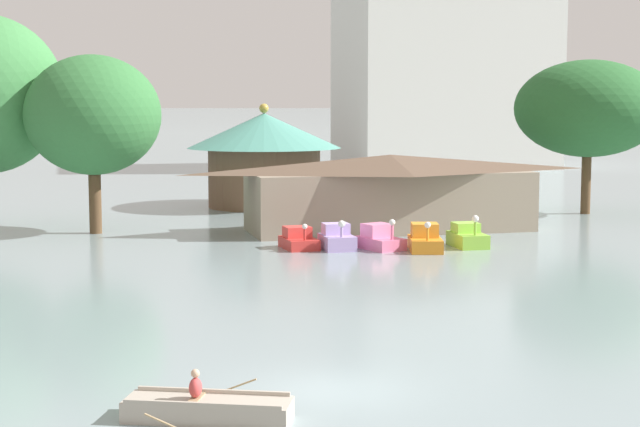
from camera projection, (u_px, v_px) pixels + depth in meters
name	position (u px, v px, depth m)	size (l,w,h in m)	color
ground_plane	(329.00, 391.00, 27.38)	(2000.00, 2000.00, 0.00)	gray
rowboat_with_rower	(208.00, 409.00, 24.85)	(4.30, 3.80, 1.49)	#ADA393
pedal_boat_red	(299.00, 240.00, 53.67)	(1.78, 2.67, 1.45)	red
pedal_boat_lavender	(337.00, 239.00, 53.30)	(1.61, 2.27, 1.66)	#B299D8
pedal_boat_pink	(379.00, 239.00, 53.48)	(2.35, 2.95, 1.70)	pink
pedal_boat_orange	(425.00, 240.00, 52.90)	(2.32, 3.23, 1.68)	orange
pedal_boat_lime	(467.00, 237.00, 54.28)	(1.61, 2.63, 1.84)	#8CCC3F
boathouse	(390.00, 191.00, 60.79)	(18.33, 6.41, 4.62)	gray
green_roof_pavilion	(264.00, 153.00, 74.32)	(11.36, 11.36, 7.64)	brown
shoreline_tree_mid	(93.00, 115.00, 59.04)	(7.98, 7.98, 10.55)	brown
shoreline_tree_right	(588.00, 109.00, 69.30)	(10.12, 10.12, 10.67)	brown
background_building_block	(444.00, 58.00, 116.99)	(23.70, 15.82, 25.59)	silver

